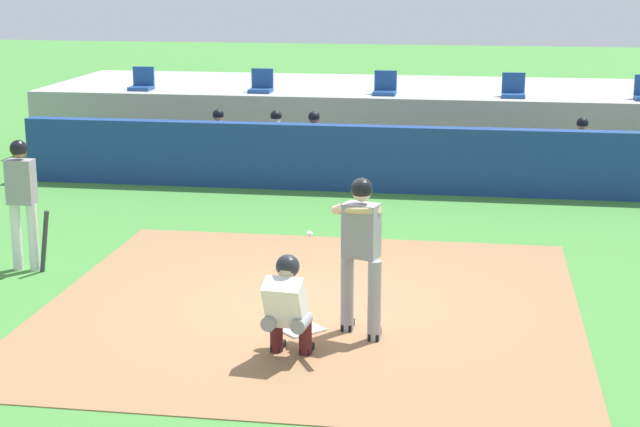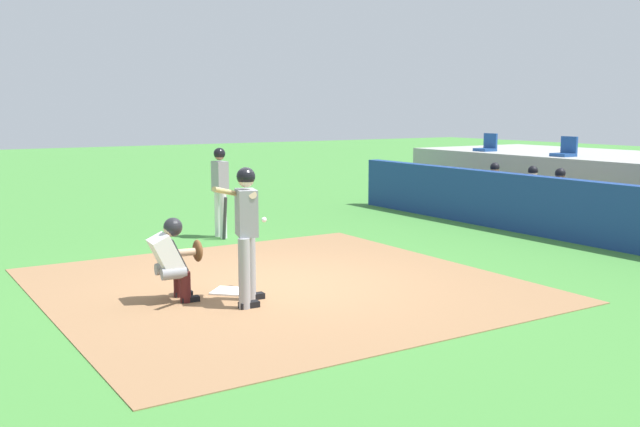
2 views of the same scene
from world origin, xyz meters
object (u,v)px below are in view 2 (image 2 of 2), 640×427
at_px(dugout_player_0, 490,189).
at_px(dugout_player_1, 528,194).
at_px(catcher_crouched, 174,256).
at_px(stadium_seat_1, 566,151).
at_px(batter_at_plate, 247,227).
at_px(on_deck_batter, 220,186).
at_px(stadium_seat_0, 487,146).
at_px(home_plate, 229,291).
at_px(dugout_player_2, 555,198).

relative_size(dugout_player_0, dugout_player_1, 1.00).
distance_m(catcher_crouched, dugout_player_1, 9.14).
bearing_deg(stadium_seat_1, batter_at_plate, -72.18).
height_order(on_deck_batter, stadium_seat_0, stadium_seat_0).
xyz_separation_m(home_plate, dugout_player_2, (-1.17, 8.14, 0.65)).
bearing_deg(catcher_crouched, dugout_player_2, 97.56).
height_order(on_deck_batter, dugout_player_1, on_deck_batter).
bearing_deg(dugout_player_0, batter_at_plate, -65.50).
relative_size(batter_at_plate, dugout_player_1, 1.39).
distance_m(batter_at_plate, stadium_seat_1, 10.77).
xyz_separation_m(on_deck_batter, dugout_player_1, (2.15, 6.41, -0.35)).
distance_m(stadium_seat_0, stadium_seat_1, 2.60).
bearing_deg(dugout_player_2, dugout_player_1, 180.00).
height_order(home_plate, dugout_player_0, dugout_player_0).
distance_m(on_deck_batter, stadium_seat_1, 8.58).
bearing_deg(catcher_crouched, batter_at_plate, 47.19).
xyz_separation_m(catcher_crouched, dugout_player_0, (-3.06, 8.94, 0.06)).
bearing_deg(on_deck_batter, home_plate, -23.19).
bearing_deg(dugout_player_2, stadium_seat_1, 125.04).
relative_size(on_deck_batter, stadium_seat_1, 3.72).
distance_m(dugout_player_1, stadium_seat_0, 3.96).
relative_size(catcher_crouched, stadium_seat_1, 3.59).
distance_m(home_plate, dugout_player_0, 8.72).
height_order(batter_at_plate, dugout_player_2, batter_at_plate).
relative_size(dugout_player_1, stadium_seat_0, 2.71).
bearing_deg(on_deck_batter, stadium_seat_0, 97.71).
relative_size(catcher_crouched, dugout_player_2, 1.33).
bearing_deg(dugout_player_1, on_deck_batter, -108.53).
height_order(on_deck_batter, dugout_player_0, on_deck_batter).
bearing_deg(stadium_seat_0, dugout_player_0, -43.40).
distance_m(batter_at_plate, dugout_player_2, 8.42).
distance_m(dugout_player_0, dugout_player_2, 1.88).
distance_m(dugout_player_0, dugout_player_1, 1.14).
bearing_deg(dugout_player_0, home_plate, -69.48).
bearing_deg(dugout_player_2, catcher_crouched, -82.44).
relative_size(batter_at_plate, stadium_seat_0, 3.76).
height_order(home_plate, stadium_seat_1, stadium_seat_1).
xyz_separation_m(dugout_player_0, dugout_player_2, (1.88, 0.00, 0.00)).
height_order(home_plate, dugout_player_2, dugout_player_2).
distance_m(catcher_crouched, stadium_seat_1, 11.32).
bearing_deg(dugout_player_2, on_deck_batter, -114.24).
xyz_separation_m(batter_at_plate, stadium_seat_0, (-5.89, 10.24, 0.50)).
distance_m(dugout_player_0, stadium_seat_0, 3.08).
relative_size(dugout_player_0, stadium_seat_1, 2.71).
height_order(on_deck_batter, stadium_seat_1, stadium_seat_1).
distance_m(on_deck_batter, dugout_player_1, 6.76).
bearing_deg(stadium_seat_1, home_plate, -75.67).
xyz_separation_m(home_plate, batter_at_plate, (0.69, -0.06, 1.01)).
relative_size(home_plate, dugout_player_2, 0.34).
bearing_deg(stadium_seat_1, dugout_player_2, -54.96).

